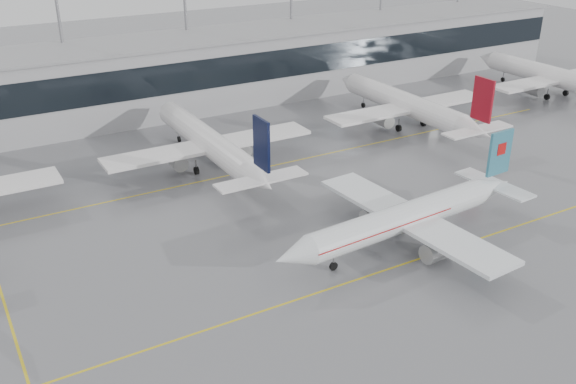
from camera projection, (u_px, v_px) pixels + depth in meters
ground at (349, 282)px, 63.19m from camera, size 320.00×320.00×0.00m
taxi_line_main at (349, 282)px, 63.19m from camera, size 120.00×0.25×0.01m
taxi_line_north at (222, 177)px, 86.75m from camera, size 120.00×0.25×0.01m
taxi_line_cross at (1, 294)px, 61.38m from camera, size 0.25×60.00×0.01m
terminal at (142, 80)px, 109.34m from camera, size 180.00×15.00×12.00m
terminal_glass at (156, 81)px, 102.78m from camera, size 180.00×0.20×5.00m
terminal_roof at (138, 43)px, 106.73m from camera, size 182.00×16.00×0.40m
light_masts at (127, 30)px, 110.95m from camera, size 156.40×1.00×22.60m
air_canada_jet at (409, 216)px, 69.11m from camera, size 33.56×26.09×10.20m
parked_jet_c at (209, 143)px, 88.08m from camera, size 29.64×36.96×11.72m
parked_jet_d at (408, 105)px, 103.93m from camera, size 29.64×36.96×11.72m
parked_jet_e at (554, 77)px, 119.78m from camera, size 29.64×36.96×11.72m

